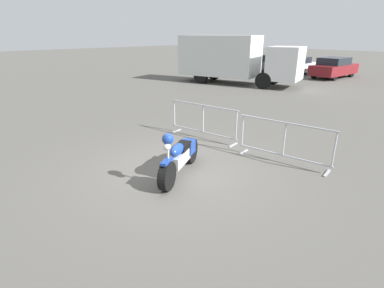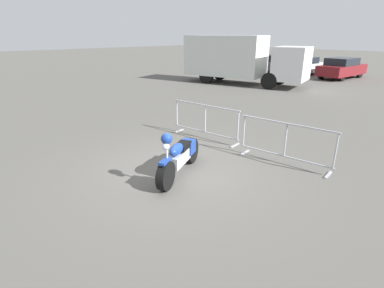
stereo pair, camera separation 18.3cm
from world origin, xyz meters
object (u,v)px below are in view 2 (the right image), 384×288
(parked_car_white, at_px, (304,66))
(parked_car_maroon, at_px, (342,68))
(motorcycle, at_px, (179,156))
(crowd_barrier_near, at_px, (205,121))
(parked_car_black, at_px, (273,63))
(box_truck, at_px, (238,58))
(crowd_barrier_far, at_px, (285,143))

(parked_car_white, xyz_separation_m, parked_car_maroon, (2.84, 0.12, 0.05))
(motorcycle, height_order, crowd_barrier_near, motorcycle)
(parked_car_black, bearing_deg, crowd_barrier_near, -149.61)
(motorcycle, bearing_deg, box_truck, -173.27)
(box_truck, bearing_deg, motorcycle, -71.12)
(parked_car_maroon, bearing_deg, parked_car_white, 97.58)
(parked_car_white, bearing_deg, box_truck, 177.66)
(crowd_barrier_far, xyz_separation_m, box_truck, (-8.77, 9.44, 1.08))
(crowd_barrier_near, relative_size, box_truck, 0.30)
(motorcycle, relative_size, box_truck, 0.25)
(motorcycle, bearing_deg, parked_car_white, 173.27)
(crowd_barrier_near, bearing_deg, parked_car_maroon, 97.63)
(crowd_barrier_far, xyz_separation_m, parked_car_white, (-7.81, 16.66, 0.13))
(motorcycle, xyz_separation_m, parked_car_maroon, (-3.61, 19.07, 0.27))
(crowd_barrier_near, relative_size, crowd_barrier_far, 1.00)
(box_truck, height_order, parked_car_white, box_truck)
(motorcycle, height_order, parked_car_black, parked_car_black)
(crowd_barrier_far, distance_m, parked_car_white, 18.40)
(box_truck, relative_size, parked_car_white, 1.94)
(crowd_barrier_near, relative_size, parked_car_maroon, 0.55)
(motorcycle, distance_m, box_truck, 13.92)
(parked_car_maroon, bearing_deg, box_truck, 157.85)
(motorcycle, bearing_deg, crowd_barrier_far, 123.77)
(parked_car_black, height_order, parked_car_white, parked_car_black)
(crowd_barrier_far, height_order, box_truck, box_truck)
(parked_car_black, relative_size, parked_car_maroon, 0.97)
(crowd_barrier_far, relative_size, parked_car_white, 0.59)
(motorcycle, bearing_deg, crowd_barrier_near, -174.84)
(motorcycle, distance_m, crowd_barrier_far, 2.67)
(parked_car_black, distance_m, parked_car_maroon, 5.68)
(parked_car_black, xyz_separation_m, parked_car_white, (2.84, -0.19, -0.03))
(parked_car_black, height_order, parked_car_maroon, parked_car_maroon)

